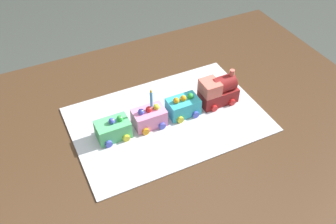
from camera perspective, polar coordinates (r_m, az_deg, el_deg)
dining_table at (r=1.26m, az=0.48°, el=-5.03°), size 1.40×1.00×0.74m
cake_board at (r=1.19m, az=0.00°, el=-1.13°), size 0.60×0.40×0.00m
cake_locomotive at (r=1.23m, az=7.67°, el=3.23°), size 0.14×0.08×0.12m
cake_car_tanker_turquoise at (r=1.19m, az=2.31°, el=0.89°), size 0.10×0.08×0.07m
cake_car_flatbed_bubblegum at (r=1.15m, az=-2.89°, el=-0.80°), size 0.10×0.08×0.07m
cake_car_hopper_mint_green at (r=1.13m, az=-8.37°, el=-2.60°), size 0.10×0.08×0.07m
birthday_candle at (r=1.11m, az=-2.56°, el=2.18°), size 0.01×0.01×0.07m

